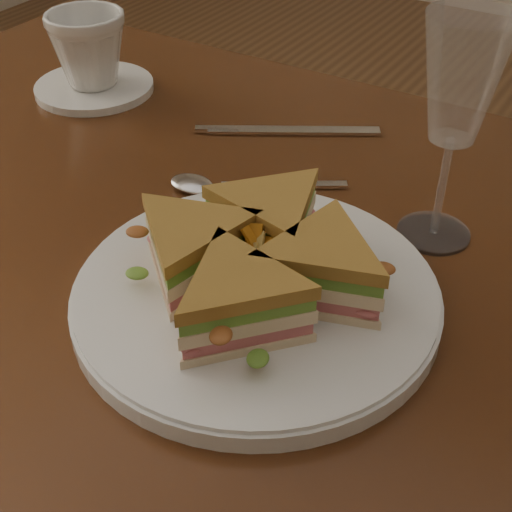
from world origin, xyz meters
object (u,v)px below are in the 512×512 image
(spoon, at_px, (214,185))
(saucer, at_px, (94,87))
(plate, at_px, (256,296))
(sandwich_wedges, at_px, (256,261))
(table, at_px, (232,330))
(wine_glass, at_px, (461,86))
(knife, at_px, (281,131))
(coffee_cup, at_px, (89,49))

(spoon, height_order, saucer, same)
(plate, height_order, sandwich_wedges, sandwich_wedges)
(table, distance_m, wine_glass, 0.31)
(knife, distance_m, saucer, 0.26)
(table, bearing_deg, spoon, 131.53)
(wine_glass, bearing_deg, spoon, -169.65)
(table, relative_size, saucer, 7.92)
(saucer, relative_size, coffee_cup, 1.54)
(knife, height_order, saucer, saucer)
(knife, bearing_deg, table, -102.16)
(plate, bearing_deg, knife, 115.88)
(plate, distance_m, coffee_cup, 0.47)
(plate, xyz_separation_m, sandwich_wedges, (0.00, 0.00, 0.04))
(knife, xyz_separation_m, wine_glass, (0.22, -0.10, 0.15))
(sandwich_wedges, xyz_separation_m, knife, (-0.13, 0.27, -0.04))
(knife, bearing_deg, coffee_cup, 155.33)
(table, xyz_separation_m, knife, (-0.07, 0.22, 0.10))
(knife, distance_m, wine_glass, 0.29)
(plate, xyz_separation_m, saucer, (-0.39, 0.24, -0.00))
(spoon, distance_m, knife, 0.14)
(plate, height_order, coffee_cup, coffee_cup)
(spoon, relative_size, saucer, 1.07)
(knife, height_order, coffee_cup, coffee_cup)
(saucer, bearing_deg, sandwich_wedges, -31.80)
(saucer, xyz_separation_m, coffee_cup, (0.00, 0.00, 0.05))
(sandwich_wedges, relative_size, saucer, 1.65)
(wine_glass, relative_size, saucer, 1.38)
(spoon, height_order, coffee_cup, coffee_cup)
(plate, relative_size, sandwich_wedges, 1.21)
(saucer, bearing_deg, coffee_cup, 0.00)
(sandwich_wedges, height_order, spoon, sandwich_wedges)
(spoon, bearing_deg, knife, 58.20)
(saucer, bearing_deg, wine_glass, -8.63)
(knife, relative_size, saucer, 1.27)
(table, height_order, wine_glass, wine_glass)
(plate, bearing_deg, saucer, 148.20)
(spoon, height_order, knife, spoon)
(spoon, xyz_separation_m, wine_glass, (0.22, 0.04, 0.15))
(spoon, bearing_deg, wine_glass, -22.06)
(plate, bearing_deg, spoon, 134.96)
(table, distance_m, saucer, 0.40)
(sandwich_wedges, bearing_deg, plate, 180.00)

